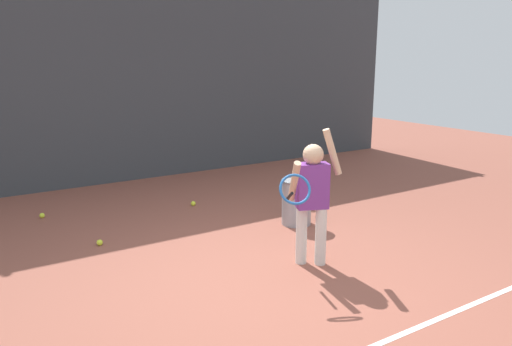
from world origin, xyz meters
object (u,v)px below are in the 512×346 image
(tennis_ball_1, at_px, (193,204))
(tennis_ball_4, at_px, (100,243))
(ball_hopper, at_px, (297,201))
(tennis_player, at_px, (312,194))
(water_bottle, at_px, (315,185))
(tennis_ball_5, at_px, (42,216))

(tennis_ball_1, relative_size, tennis_ball_4, 1.00)
(tennis_ball_4, bearing_deg, tennis_ball_1, 27.93)
(tennis_ball_4, bearing_deg, ball_hopper, -14.21)
(tennis_player, bearing_deg, ball_hopper, 82.46)
(tennis_ball_4, bearing_deg, water_bottle, 7.67)
(tennis_ball_1, distance_m, tennis_ball_4, 1.70)
(water_bottle, height_order, tennis_ball_5, water_bottle)
(tennis_player, relative_size, water_bottle, 6.14)
(tennis_player, relative_size, tennis_ball_1, 20.46)
(tennis_ball_5, bearing_deg, ball_hopper, -36.28)
(tennis_player, distance_m, tennis_ball_4, 2.40)
(ball_hopper, xyz_separation_m, tennis_ball_1, (-0.75, 1.36, -0.26))
(tennis_ball_1, xyz_separation_m, tennis_ball_4, (-1.50, -0.79, 0.00))
(water_bottle, relative_size, tennis_ball_1, 3.33)
(tennis_ball_5, bearing_deg, water_bottle, -13.40)
(ball_hopper, bearing_deg, water_bottle, 42.19)
(tennis_ball_5, bearing_deg, tennis_ball_1, -16.50)
(ball_hopper, distance_m, tennis_ball_1, 1.58)
(tennis_ball_1, height_order, tennis_ball_5, same)
(tennis_player, distance_m, water_bottle, 2.78)
(tennis_player, distance_m, ball_hopper, 1.30)
(ball_hopper, height_order, tennis_ball_5, ball_hopper)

